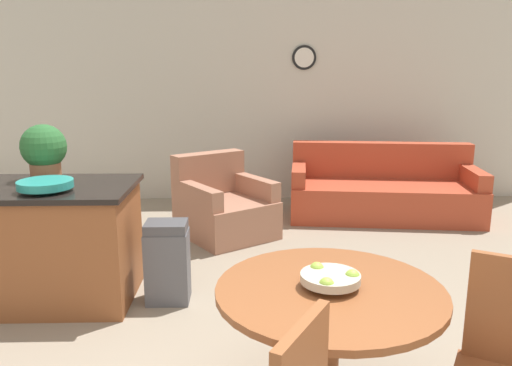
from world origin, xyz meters
TOP-DOWN VIEW (x-y plane):
  - wall_back at (0.00, 5.42)m, footprint 8.00×0.09m
  - dining_table at (0.30, 0.83)m, footprint 1.10×1.10m
  - dining_chair_near_right at (1.02, 0.51)m, footprint 0.57×0.57m
  - fruit_bowl at (0.30, 0.83)m, footprint 0.29×0.29m
  - kitchen_island at (-1.60, 2.28)m, footprint 1.33×0.87m
  - teal_bowl at (-1.51, 2.10)m, footprint 0.38×0.38m
  - potted_plant at (-1.65, 2.48)m, footprint 0.34×0.34m
  - trash_bin at (-0.69, 2.21)m, footprint 0.32×0.26m
  - couch at (1.59, 4.46)m, footprint 2.30×1.20m
  - armchair at (-0.32, 3.81)m, footprint 1.19×1.22m

SIDE VIEW (x-z plane):
  - armchair at x=-0.32m, z-range -0.14..0.72m
  - couch at x=1.59m, z-range -0.14..0.72m
  - trash_bin at x=-0.69m, z-range 0.00..0.63m
  - kitchen_island at x=-1.60m, z-range 0.00..0.90m
  - dining_chair_near_right at x=1.02m, z-range 0.04..0.99m
  - dining_table at x=0.30m, z-range 0.20..0.92m
  - fruit_bowl at x=0.30m, z-range 0.72..0.82m
  - teal_bowl at x=-1.51m, z-range 0.91..0.99m
  - potted_plant at x=-1.65m, z-range 0.92..1.35m
  - wall_back at x=0.00m, z-range 0.00..2.70m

